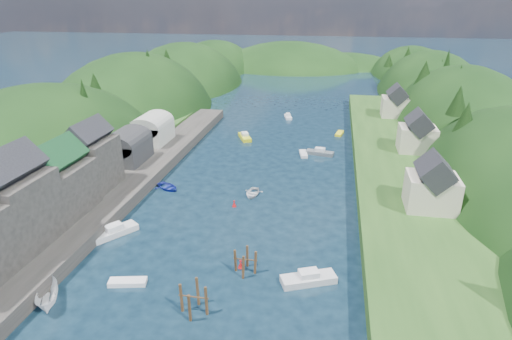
% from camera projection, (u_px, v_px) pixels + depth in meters
% --- Properties ---
extents(ground, '(600.00, 600.00, 0.00)m').
position_uv_depth(ground, '(274.00, 150.00, 93.90)').
color(ground, black).
rests_on(ground, ground).
extents(hillside_left, '(44.00, 245.56, 52.00)m').
position_uv_depth(hillside_left, '(136.00, 139.00, 127.27)').
color(hillside_left, black).
rests_on(hillside_left, ground).
extents(hillside_right, '(36.00, 245.56, 48.00)m').
position_uv_depth(hillside_right, '(457.00, 156.00, 111.90)').
color(hillside_right, black).
rests_on(hillside_right, ground).
extents(far_hills, '(103.00, 68.00, 44.00)m').
position_uv_depth(far_hills, '(312.00, 89.00, 210.76)').
color(far_hills, black).
rests_on(far_hills, ground).
extents(hill_trees, '(92.16, 147.38, 12.72)m').
position_uv_depth(hill_trees, '(289.00, 86.00, 103.05)').
color(hill_trees, black).
rests_on(hill_trees, ground).
extents(quay_left, '(12.00, 110.00, 2.00)m').
position_uv_depth(quay_left, '(104.00, 195.00, 70.22)').
color(quay_left, '#2D2B28').
rests_on(quay_left, ground).
extents(terrace_left_grass, '(12.00, 110.00, 2.50)m').
position_uv_depth(terrace_left_grass, '(65.00, 190.00, 71.30)').
color(terrace_left_grass, '#234719').
rests_on(terrace_left_grass, ground).
extents(quayside_buildings, '(8.00, 35.84, 12.90)m').
position_uv_depth(quayside_buildings, '(31.00, 196.00, 55.87)').
color(quayside_buildings, '#2D2B28').
rests_on(quayside_buildings, quay_left).
extents(boat_sheds, '(7.00, 21.00, 7.50)m').
position_uv_depth(boat_sheds, '(139.00, 135.00, 86.27)').
color(boat_sheds, '#2D2D30').
rests_on(boat_sheds, quay_left).
extents(terrace_right, '(16.00, 120.00, 2.40)m').
position_uv_depth(terrace_right, '(399.00, 169.00, 80.13)').
color(terrace_right, '#234719').
rests_on(terrace_right, ground).
extents(right_bank_cottages, '(9.00, 59.24, 8.41)m').
position_uv_depth(right_bank_cottages, '(412.00, 134.00, 85.47)').
color(right_bank_cottages, beige).
rests_on(right_bank_cottages, terrace_right).
extents(piling_cluster_near, '(3.29, 3.06, 3.96)m').
position_uv_depth(piling_cluster_near, '(194.00, 301.00, 45.02)').
color(piling_cluster_near, '#382314').
rests_on(piling_cluster_near, ground).
extents(piling_cluster_far, '(2.94, 2.77, 3.57)m').
position_uv_depth(piling_cluster_far, '(245.00, 263.00, 51.79)').
color(piling_cluster_far, '#382314').
rests_on(piling_cluster_far, ground).
extents(channel_buoy_near, '(0.70, 0.70, 1.10)m').
position_uv_depth(channel_buoy_near, '(241.00, 264.00, 52.86)').
color(channel_buoy_near, '#B10E10').
rests_on(channel_buoy_near, ground).
extents(channel_buoy_far, '(0.70, 0.70, 1.10)m').
position_uv_depth(channel_buoy_far, '(234.00, 204.00, 68.33)').
color(channel_buoy_far, '#B10E10').
rests_on(channel_buoy_far, ground).
extents(moored_boats, '(34.95, 91.13, 2.22)m').
position_uv_depth(moored_boats, '(216.00, 210.00, 66.01)').
color(moored_boats, white).
rests_on(moored_boats, ground).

